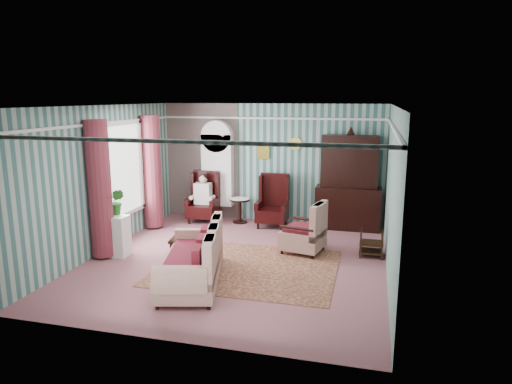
% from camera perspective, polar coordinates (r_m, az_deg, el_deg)
% --- Properties ---
extents(floor, '(6.00, 6.00, 0.00)m').
position_cam_1_polar(floor, '(8.78, -2.44, -8.58)').
color(floor, '#8D5258').
rests_on(floor, ground).
extents(room_shell, '(5.53, 6.02, 2.91)m').
position_cam_1_polar(room_shell, '(8.66, -6.14, 4.77)').
color(room_shell, '#36625E').
rests_on(room_shell, ground).
extents(bookcase, '(0.80, 0.28, 2.24)m').
position_cam_1_polar(bookcase, '(11.51, -4.82, 2.09)').
color(bookcase, silver).
rests_on(bookcase, floor).
extents(dresser_hutch, '(1.50, 0.56, 2.36)m').
position_cam_1_polar(dresser_hutch, '(10.77, 11.52, 1.54)').
color(dresser_hutch, black).
rests_on(dresser_hutch, floor).
extents(wingback_left, '(0.76, 0.80, 1.25)m').
position_cam_1_polar(wingback_left, '(11.33, -6.62, -0.65)').
color(wingback_left, black).
rests_on(wingback_left, floor).
extents(wingback_right, '(0.76, 0.80, 1.25)m').
position_cam_1_polar(wingback_right, '(10.84, 2.05, -1.16)').
color(wingback_right, black).
rests_on(wingback_right, floor).
extents(seated_woman, '(0.44, 0.40, 1.18)m').
position_cam_1_polar(seated_woman, '(11.34, -6.62, -0.82)').
color(seated_woman, white).
rests_on(seated_woman, floor).
extents(round_side_table, '(0.50, 0.50, 0.60)m').
position_cam_1_polar(round_side_table, '(11.26, -2.03, -2.36)').
color(round_side_table, black).
rests_on(round_side_table, floor).
extents(nest_table, '(0.45, 0.38, 0.54)m').
position_cam_1_polar(nest_table, '(9.20, 14.22, -6.20)').
color(nest_table, black).
rests_on(nest_table, floor).
extents(plant_stand, '(0.55, 0.35, 0.80)m').
position_cam_1_polar(plant_stand, '(9.35, -17.29, -5.24)').
color(plant_stand, silver).
rests_on(plant_stand, floor).
extents(rug, '(3.20, 2.60, 0.01)m').
position_cam_1_polar(rug, '(8.43, -1.06, -9.42)').
color(rug, '#4E211A').
rests_on(rug, floor).
extents(sofa, '(1.58, 2.24, 0.94)m').
position_cam_1_polar(sofa, '(7.63, -8.15, -8.12)').
color(sofa, '#B7AE8E').
rests_on(sofa, floor).
extents(floral_armchair, '(0.99, 1.00, 0.94)m').
position_cam_1_polar(floral_armchair, '(9.16, 5.91, -4.68)').
color(floral_armchair, '#BBB691').
rests_on(floral_armchair, floor).
extents(coffee_table, '(0.94, 0.58, 0.45)m').
position_cam_1_polar(coffee_table, '(8.76, -7.67, -7.18)').
color(coffee_table, black).
rests_on(coffee_table, floor).
extents(potted_plant_a, '(0.42, 0.37, 0.43)m').
position_cam_1_polar(potted_plant_a, '(9.17, -18.34, -1.66)').
color(potted_plant_a, '#245219').
rests_on(potted_plant_a, plant_stand).
extents(potted_plant_b, '(0.31, 0.26, 0.51)m').
position_cam_1_polar(potted_plant_b, '(9.28, -16.97, -1.17)').
color(potted_plant_b, '#16481A').
rests_on(potted_plant_b, plant_stand).
extents(potted_plant_c, '(0.29, 0.29, 0.40)m').
position_cam_1_polar(potted_plant_c, '(9.29, -18.07, -1.58)').
color(potted_plant_c, '#21571B').
rests_on(potted_plant_c, plant_stand).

